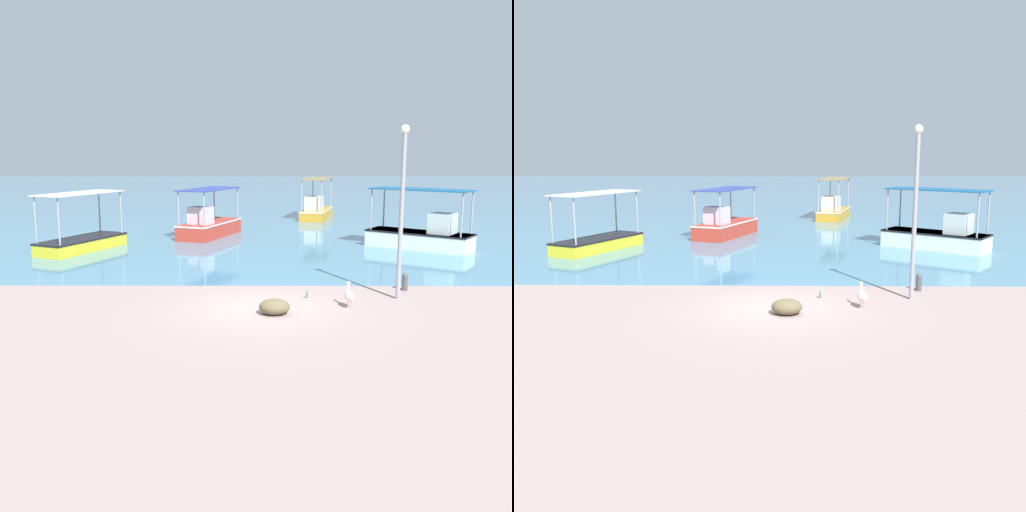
% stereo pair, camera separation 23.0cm
% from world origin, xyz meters
% --- Properties ---
extents(ground, '(120.00, 120.00, 0.00)m').
position_xyz_m(ground, '(0.00, 0.00, 0.00)').
color(ground, gray).
extents(harbor_water, '(110.00, 90.00, 0.00)m').
position_xyz_m(harbor_water, '(0.00, 48.00, 0.00)').
color(harbor_water, teal).
rests_on(harbor_water, ground).
extents(fishing_boat_far_left, '(5.09, 4.45, 2.93)m').
position_xyz_m(fishing_boat_far_left, '(7.96, 10.89, 0.69)').
color(fishing_boat_far_left, white).
rests_on(fishing_boat_far_left, harbor_water).
extents(fishing_boat_near_right, '(3.47, 5.19, 2.68)m').
position_xyz_m(fishing_boat_near_right, '(-2.89, 14.95, 0.65)').
color(fishing_boat_near_right, '#BE3728').
rests_on(fishing_boat_near_right, harbor_water).
extents(fishing_boat_near_left, '(3.54, 5.14, 2.79)m').
position_xyz_m(fishing_boat_near_left, '(-8.63, 10.35, 0.52)').
color(fishing_boat_near_left, gold).
rests_on(fishing_boat_near_left, harbor_water).
extents(fishing_boat_outer, '(2.87, 5.03, 2.85)m').
position_xyz_m(fishing_boat_outer, '(4.00, 23.54, 0.66)').
color(fishing_boat_outer, orange).
rests_on(fishing_boat_outer, harbor_water).
extents(pelican, '(0.33, 0.81, 0.80)m').
position_xyz_m(pelican, '(2.72, 0.12, 0.38)').
color(pelican, '#E0997A').
rests_on(pelican, ground).
extents(lamp_post, '(0.28, 0.28, 5.56)m').
position_xyz_m(lamp_post, '(4.47, 1.20, 3.13)').
color(lamp_post, gray).
rests_on(lamp_post, ground).
extents(mooring_bollard, '(0.22, 0.22, 0.62)m').
position_xyz_m(mooring_bollard, '(4.98, 2.35, 0.33)').
color(mooring_bollard, '#47474C').
rests_on(mooring_bollard, ground).
extents(net_pile, '(0.92, 0.78, 0.46)m').
position_xyz_m(net_pile, '(0.40, -0.62, 0.23)').
color(net_pile, brown).
rests_on(net_pile, ground).
extents(glass_bottle, '(0.07, 0.07, 0.27)m').
position_xyz_m(glass_bottle, '(1.52, 1.26, 0.11)').
color(glass_bottle, '#3F7F4C').
rests_on(glass_bottle, ground).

